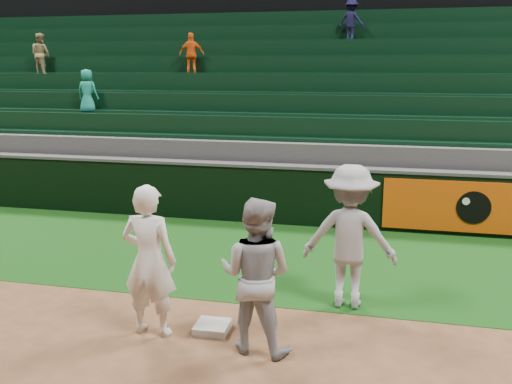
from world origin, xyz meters
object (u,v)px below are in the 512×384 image
first_base (212,327)px  baserunner (256,275)px  first_baseman (149,261)px  base_coach (350,237)px

first_base → baserunner: baserunner is taller
first_baseman → baserunner: size_ratio=1.04×
first_baseman → base_coach: base_coach is taller
first_base → base_coach: size_ratio=0.21×
baserunner → first_base: bearing=-18.9°
first_base → first_baseman: size_ratio=0.22×
first_base → first_baseman: bearing=-162.2°
base_coach → baserunner: bearing=58.7°
first_base → first_baseman: first_baseman is taller
first_baseman → base_coach: size_ratio=0.96×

